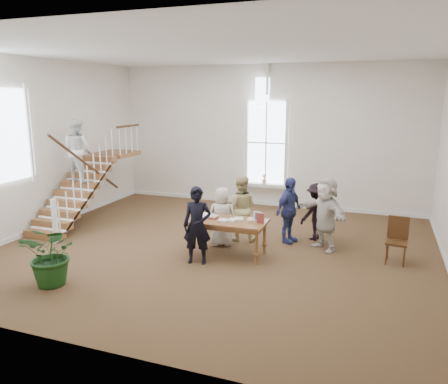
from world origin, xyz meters
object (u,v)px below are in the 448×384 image
at_px(woman_cluster_a, 289,210).
at_px(floor_plant, 53,255).
at_px(woman_cluster_c, 325,214).
at_px(person_yellow, 240,208).
at_px(library_table, 227,224).
at_px(woman_cluster_b, 316,212).
at_px(elderly_woman, 222,217).
at_px(side_chair, 397,237).
at_px(police_officer, 197,225).

relative_size(woman_cluster_a, floor_plant, 1.34).
bearing_deg(woman_cluster_c, person_yellow, -135.00).
bearing_deg(library_table, woman_cluster_b, 45.63).
relative_size(elderly_woman, floor_plant, 1.17).
bearing_deg(woman_cluster_a, woman_cluster_c, -80.56).
bearing_deg(woman_cluster_b, side_chair, 100.60).
bearing_deg(side_chair, woman_cluster_c, 174.48).
bearing_deg(woman_cluster_c, woman_cluster_b, 158.51).
xyz_separation_m(elderly_woman, woman_cluster_b, (2.06, 1.20, 0.01)).
xyz_separation_m(library_table, woman_cluster_a, (1.13, 1.34, 0.07)).
bearing_deg(floor_plant, woman_cluster_c, 39.41).
bearing_deg(elderly_woman, woman_cluster_b, -162.84).
bearing_deg(floor_plant, elderly_woman, 55.35).
distance_m(person_yellow, side_chair, 3.64).
bearing_deg(library_table, side_chair, 12.98).
bearing_deg(woman_cluster_c, library_table, -107.00).
bearing_deg(elderly_woman, side_chair, 170.77).
bearing_deg(elderly_woman, police_officer, 72.41).
relative_size(library_table, police_officer, 1.05).
bearing_deg(police_officer, library_table, 45.04).
xyz_separation_m(woman_cluster_a, woman_cluster_b, (0.60, 0.45, -0.09)).
distance_m(woman_cluster_a, woman_cluster_b, 0.76).
relative_size(woman_cluster_c, side_chair, 1.72).
height_order(floor_plant, side_chair, floor_plant).
distance_m(police_officer, person_yellow, 1.80).
xyz_separation_m(police_officer, woman_cluster_a, (1.56, 2.00, -0.03)).
relative_size(library_table, person_yellow, 1.07).
distance_m(person_yellow, woman_cluster_c, 2.06).
height_order(library_table, woman_cluster_b, woman_cluster_b).
distance_m(police_officer, woman_cluster_a, 2.53).
distance_m(elderly_woman, woman_cluster_a, 1.64).
xyz_separation_m(woman_cluster_a, woman_cluster_c, (0.90, -0.20, 0.05)).
bearing_deg(person_yellow, woman_cluster_a, 178.77).
distance_m(woman_cluster_b, side_chair, 2.10).
height_order(library_table, woman_cluster_c, woman_cluster_c).
distance_m(library_table, police_officer, 0.79).
height_order(person_yellow, woman_cluster_c, woman_cluster_c).
bearing_deg(person_yellow, side_chair, 163.00).
bearing_deg(side_chair, woman_cluster_b, 158.21).
relative_size(elderly_woman, woman_cluster_a, 0.88).
bearing_deg(elderly_woman, woman_cluster_a, -165.90).
relative_size(library_table, woman_cluster_b, 1.22).
bearing_deg(side_chair, elderly_woman, -171.43).
distance_m(woman_cluster_b, floor_plant, 6.15).
relative_size(police_officer, woman_cluster_b, 1.16).
bearing_deg(woman_cluster_b, woman_cluster_c, 61.94).
bearing_deg(woman_cluster_a, floor_plant, 159.09).
distance_m(library_table, woman_cluster_c, 2.33).
distance_m(elderly_woman, person_yellow, 0.59).
relative_size(police_officer, person_yellow, 1.02).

